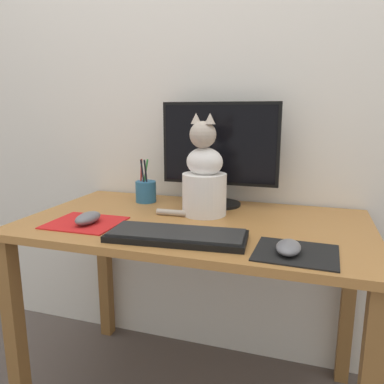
{
  "coord_description": "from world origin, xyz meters",
  "views": [
    {
      "loc": [
        0.36,
        -1.16,
        1.06
      ],
      "look_at": [
        0.01,
        -0.06,
        0.81
      ],
      "focal_mm": 35.0,
      "sensor_mm": 36.0,
      "label": 1
    }
  ],
  "objects_px": {
    "keyboard": "(177,235)",
    "cat": "(204,178)",
    "computer_mouse_right": "(288,247)",
    "pen_cup": "(146,191)",
    "monitor": "(220,151)",
    "computer_mouse_left": "(88,218)"
  },
  "relations": [
    {
      "from": "keyboard",
      "to": "cat",
      "type": "bearing_deg",
      "value": 85.13
    },
    {
      "from": "keyboard",
      "to": "computer_mouse_right",
      "type": "distance_m",
      "value": 0.31
    },
    {
      "from": "keyboard",
      "to": "pen_cup",
      "type": "distance_m",
      "value": 0.48
    },
    {
      "from": "keyboard",
      "to": "cat",
      "type": "xyz_separation_m",
      "value": [
        -0.0,
        0.28,
        0.12
      ]
    },
    {
      "from": "cat",
      "to": "keyboard",
      "type": "bearing_deg",
      "value": -71.54
    },
    {
      "from": "monitor",
      "to": "cat",
      "type": "distance_m",
      "value": 0.17
    },
    {
      "from": "computer_mouse_right",
      "to": "cat",
      "type": "bearing_deg",
      "value": 136.06
    },
    {
      "from": "computer_mouse_right",
      "to": "pen_cup",
      "type": "distance_m",
      "value": 0.72
    },
    {
      "from": "cat",
      "to": "pen_cup",
      "type": "relative_size",
      "value": 2.04
    },
    {
      "from": "computer_mouse_left",
      "to": "pen_cup",
      "type": "xyz_separation_m",
      "value": [
        0.05,
        0.35,
        0.02
      ]
    },
    {
      "from": "keyboard",
      "to": "monitor",
      "type": "bearing_deg",
      "value": 82.54
    },
    {
      "from": "cat",
      "to": "pen_cup",
      "type": "xyz_separation_m",
      "value": [
        -0.28,
        0.11,
        -0.09
      ]
    },
    {
      "from": "keyboard",
      "to": "computer_mouse_left",
      "type": "xyz_separation_m",
      "value": [
        -0.32,
        0.05,
        0.01
      ]
    },
    {
      "from": "computer_mouse_left",
      "to": "pen_cup",
      "type": "relative_size",
      "value": 0.66
    },
    {
      "from": "keyboard",
      "to": "computer_mouse_right",
      "type": "relative_size",
      "value": 3.97
    },
    {
      "from": "monitor",
      "to": "computer_mouse_left",
      "type": "xyz_separation_m",
      "value": [
        -0.34,
        -0.38,
        -0.19
      ]
    },
    {
      "from": "keyboard",
      "to": "cat",
      "type": "relative_size",
      "value": 1.16
    },
    {
      "from": "computer_mouse_right",
      "to": "cat",
      "type": "xyz_separation_m",
      "value": [
        -0.31,
        0.3,
        0.11
      ]
    },
    {
      "from": "cat",
      "to": "computer_mouse_right",
      "type": "bearing_deg",
      "value": -25.55
    },
    {
      "from": "monitor",
      "to": "computer_mouse_right",
      "type": "height_order",
      "value": "monitor"
    },
    {
      "from": "computer_mouse_right",
      "to": "cat",
      "type": "distance_m",
      "value": 0.45
    },
    {
      "from": "computer_mouse_left",
      "to": "computer_mouse_right",
      "type": "distance_m",
      "value": 0.64
    }
  ]
}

